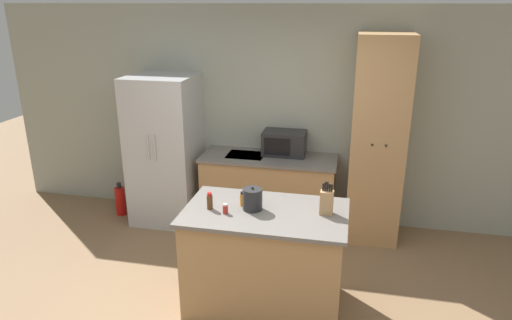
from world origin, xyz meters
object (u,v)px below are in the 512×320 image
refrigerator (165,150)px  kettle (253,199)px  knife_block (327,202)px  spice_bottle_amber_oil (225,209)px  spice_bottle_short_red (210,201)px  pantry_cabinet (378,141)px  spice_bottle_tall_dark (242,199)px  fire_extinguisher (121,201)px  microwave (284,143)px

refrigerator → kettle: 2.05m
knife_block → spice_bottle_amber_oil: 0.85m
spice_bottle_amber_oil → kettle: 0.25m
refrigerator → spice_bottle_short_red: bearing=-55.5°
pantry_cabinet → refrigerator: bearing=-178.5°
spice_bottle_tall_dark → spice_bottle_short_red: size_ratio=0.86×
knife_block → spice_bottle_short_red: (-0.98, -0.11, -0.04)m
kettle → spice_bottle_amber_oil: bearing=-148.7°
pantry_cabinet → spice_bottle_short_red: pantry_cabinet is taller
spice_bottle_tall_dark → spice_bottle_short_red: bearing=-154.0°
refrigerator → fire_extinguisher: bearing=-175.3°
pantry_cabinet → spice_bottle_amber_oil: pantry_cabinet is taller
pantry_cabinet → knife_block: size_ratio=8.08×
spice_bottle_amber_oil → kettle: bearing=31.3°
spice_bottle_tall_dark → spice_bottle_amber_oil: 0.21m
pantry_cabinet → spice_bottle_amber_oil: size_ratio=26.49×
microwave → spice_bottle_short_red: 1.77m
spice_bottle_amber_oil → fire_extinguisher: bearing=140.2°
spice_bottle_short_red → spice_bottle_amber_oil: spice_bottle_short_red is taller
microwave → spice_bottle_tall_dark: microwave is taller
fire_extinguisher → kettle: bearing=-34.6°
refrigerator → spice_bottle_tall_dark: refrigerator is taller
knife_block → spice_bottle_short_red: 0.99m
knife_block → spice_bottle_tall_dark: 0.73m
knife_block → fire_extinguisher: (-2.69, 1.38, -0.85)m
spice_bottle_amber_oil → spice_bottle_short_red: bearing=159.4°
spice_bottle_amber_oil → fire_extinguisher: size_ratio=0.20×
pantry_cabinet → spice_bottle_short_red: size_ratio=15.31×
knife_block → microwave: bearing=110.6°
spice_bottle_amber_oil → fire_extinguisher: 2.55m
refrigerator → knife_block: size_ratio=6.32×
pantry_cabinet → spice_bottle_short_red: (-1.43, -1.61, -0.15)m
refrigerator → spice_bottle_tall_dark: bearing=-47.2°
refrigerator → spice_bottle_tall_dark: (1.32, -1.42, 0.09)m
microwave → spice_bottle_amber_oil: microwave is taller
refrigerator → pantry_cabinet: size_ratio=0.78×
kettle → fire_extinguisher: bearing=145.4°
pantry_cabinet → fire_extinguisher: (-3.14, -0.12, -0.96)m
fire_extinguisher → knife_block: bearing=-27.2°
microwave → spice_bottle_short_red: size_ratio=3.33×
spice_bottle_tall_dark → spice_bottle_amber_oil: bearing=-119.2°
refrigerator → microwave: 1.45m
kettle → pantry_cabinet: bearing=55.2°
pantry_cabinet → spice_bottle_amber_oil: (-1.28, -1.67, -0.18)m
microwave → fire_extinguisher: microwave is taller
knife_block → spice_bottle_tall_dark: (-0.72, 0.01, -0.05)m
refrigerator → spice_bottle_short_red: 1.88m
knife_block → spice_bottle_tall_dark: bearing=178.9°
refrigerator → microwave: size_ratio=3.59×
spice_bottle_tall_dark → microwave: bearing=85.8°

